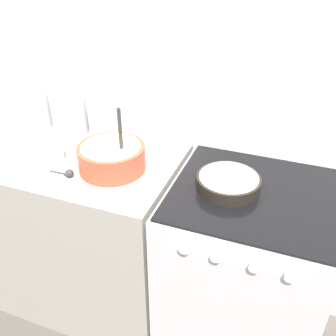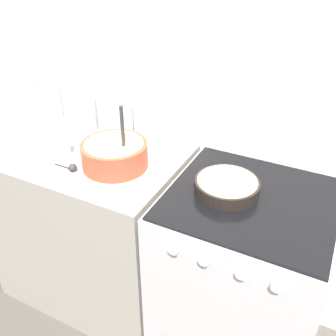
% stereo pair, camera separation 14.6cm
% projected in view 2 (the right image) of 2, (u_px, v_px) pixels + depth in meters
% --- Properties ---
extents(wall_back, '(4.91, 0.05, 2.40)m').
position_uv_depth(wall_back, '(205.00, 91.00, 1.72)').
color(wall_back, white).
rests_on(wall_back, ground_plane).
extents(countertop_cabinet, '(0.96, 0.63, 0.93)m').
position_uv_depth(countertop_cabinet, '(93.00, 226.00, 2.03)').
color(countertop_cabinet, '#9E998E').
rests_on(countertop_cabinet, ground_plane).
extents(stove, '(0.67, 0.65, 0.93)m').
position_uv_depth(stove, '(240.00, 280.00, 1.71)').
color(stove, silver).
rests_on(stove, ground_plane).
extents(mixing_bowl, '(0.29, 0.29, 0.30)m').
position_uv_depth(mixing_bowl, '(115.00, 153.00, 1.64)').
color(mixing_bowl, '#D84C33').
rests_on(mixing_bowl, countertop_cabinet).
extents(baking_pan, '(0.26, 0.26, 0.05)m').
position_uv_depth(baking_pan, '(227.00, 186.00, 1.49)').
color(baking_pan, black).
rests_on(baking_pan, stove).
extents(storage_jar_left, '(0.16, 0.16, 0.23)m').
position_uv_depth(storage_jar_left, '(51.00, 104.00, 2.03)').
color(storage_jar_left, silver).
rests_on(storage_jar_left, countertop_cabinet).
extents(storage_jar_middle, '(0.18, 0.18, 0.26)m').
position_uv_depth(storage_jar_middle, '(81.00, 108.00, 1.94)').
color(storage_jar_middle, silver).
rests_on(storage_jar_middle, countertop_cabinet).
extents(storage_jar_right, '(0.17, 0.17, 0.24)m').
position_uv_depth(storage_jar_right, '(115.00, 117.00, 1.86)').
color(storage_jar_right, silver).
rests_on(storage_jar_right, countertop_cabinet).
extents(tin_can, '(0.07, 0.07, 0.12)m').
position_uv_depth(tin_can, '(62.00, 145.00, 1.71)').
color(tin_can, silver).
rests_on(tin_can, countertop_cabinet).
extents(recipe_page, '(0.24, 0.24, 0.01)m').
position_uv_depth(recipe_page, '(51.00, 162.00, 1.69)').
color(recipe_page, white).
rests_on(recipe_page, countertop_cabinet).
extents(measuring_spoon, '(0.12, 0.04, 0.04)m').
position_uv_depth(measuring_spoon, '(70.00, 167.00, 1.63)').
color(measuring_spoon, '#333338').
rests_on(measuring_spoon, countertop_cabinet).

